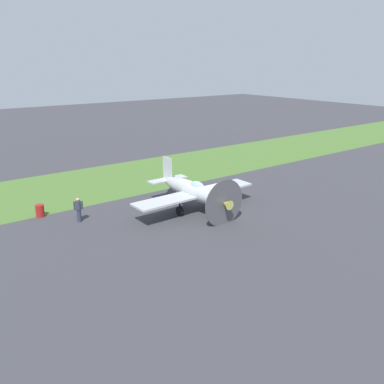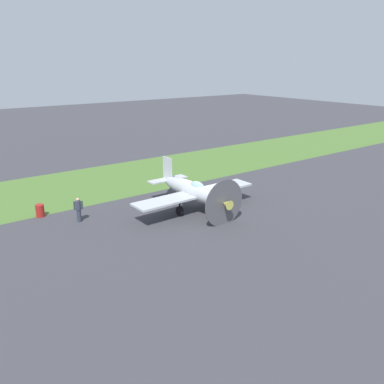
{
  "view_description": "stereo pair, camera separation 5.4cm",
  "coord_description": "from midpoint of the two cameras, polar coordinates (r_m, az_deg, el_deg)",
  "views": [
    {
      "loc": [
        18.08,
        22.95,
        10.62
      ],
      "look_at": [
        1.21,
        0.18,
        1.37
      ],
      "focal_mm": 37.52,
      "sensor_mm": 36.0,
      "label": 1
    },
    {
      "loc": [
        18.04,
        22.98,
        10.62
      ],
      "look_at": [
        1.21,
        0.18,
        1.37
      ],
      "focal_mm": 37.52,
      "sensor_mm": 36.0,
      "label": 2
    }
  ],
  "objects": [
    {
      "name": "ground_plane",
      "position": [
        31.09,
        1.55,
        -1.9
      ],
      "size": [
        160.0,
        160.0,
        0.0
      ],
      "primitive_type": "plane",
      "color": "#38383D"
    },
    {
      "name": "airplane_lead",
      "position": [
        29.64,
        0.14,
        0.16
      ],
      "size": [
        9.98,
        7.94,
        3.58
      ],
      "rotation": [
        0.0,
        0.0,
        0.02
      ],
      "color": "#B2B7BC",
      "rests_on": "ground"
    },
    {
      "name": "grass_verge",
      "position": [
        39.6,
        -7.98,
        2.36
      ],
      "size": [
        120.0,
        11.0,
        0.01
      ],
      "primitive_type": "cube",
      "color": "#476B2D",
      "rests_on": "ground"
    },
    {
      "name": "ground_crew_chief",
      "position": [
        28.75,
        -15.88,
        -2.37
      ],
      "size": [
        0.6,
        0.38,
        1.73
      ],
      "rotation": [
        0.0,
        0.0,
        2.78
      ],
      "color": "#2D3342",
      "rests_on": "ground"
    },
    {
      "name": "fuel_drum",
      "position": [
        30.68,
        -20.85,
        -2.51
      ],
      "size": [
        0.6,
        0.6,
        0.9
      ],
      "primitive_type": "cylinder",
      "color": "maroon",
      "rests_on": "ground"
    }
  ]
}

